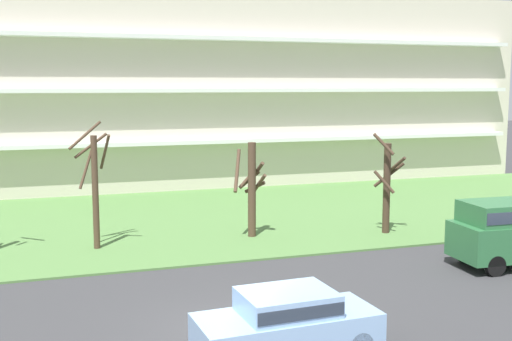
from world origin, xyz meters
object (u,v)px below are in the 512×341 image
(tree_right, at_px, (251,187))
(tree_far_right, at_px, (387,185))
(sedan_blue_center_left, at_px, (287,319))
(tree_center, at_px, (95,183))

(tree_right, relative_size, tree_far_right, 0.92)
(tree_far_right, distance_m, sedan_blue_center_left, 13.45)
(tree_center, xyz_separation_m, tree_right, (6.39, -0.02, -0.46))
(tree_right, distance_m, sedan_blue_center_left, 11.96)
(tree_far_right, bearing_deg, tree_right, 167.64)
(tree_center, distance_m, sedan_blue_center_left, 12.22)
(tree_right, distance_m, tree_far_right, 5.86)
(tree_center, bearing_deg, sedan_blue_center_left, -72.95)
(tree_right, bearing_deg, sedan_blue_center_left, -103.83)
(tree_center, bearing_deg, tree_right, -0.22)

